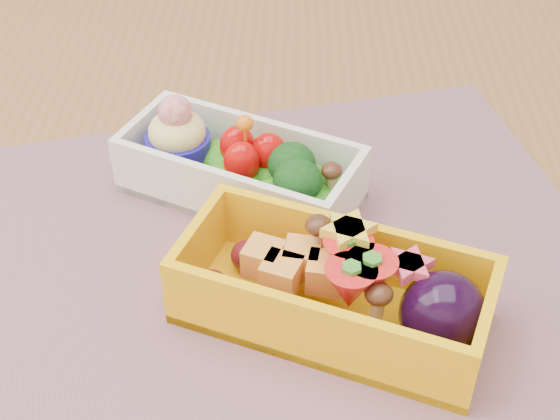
{
  "coord_description": "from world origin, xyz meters",
  "views": [
    {
      "loc": [
        0.04,
        -0.43,
        1.13
      ],
      "look_at": [
        0.03,
        -0.03,
        0.79
      ],
      "focal_mm": 52.11,
      "sensor_mm": 36.0,
      "label": 1
    }
  ],
  "objects_px": {
    "bento_white": "(239,168)",
    "table": "(240,319)",
    "placemat": "(269,258)",
    "bento_yellow": "(340,290)"
  },
  "relations": [
    {
      "from": "bento_white",
      "to": "table",
      "type": "bearing_deg",
      "value": -67.73
    },
    {
      "from": "table",
      "to": "placemat",
      "type": "height_order",
      "value": "placemat"
    },
    {
      "from": "placemat",
      "to": "bento_yellow",
      "type": "relative_size",
      "value": 2.21
    },
    {
      "from": "table",
      "to": "bento_yellow",
      "type": "relative_size",
      "value": 5.87
    },
    {
      "from": "bento_yellow",
      "to": "bento_white",
      "type": "bearing_deg",
      "value": 139.4
    },
    {
      "from": "table",
      "to": "bento_yellow",
      "type": "distance_m",
      "value": 0.17
    },
    {
      "from": "bento_white",
      "to": "bento_yellow",
      "type": "height_order",
      "value": "bento_white"
    },
    {
      "from": "placemat",
      "to": "bento_white",
      "type": "height_order",
      "value": "bento_white"
    },
    {
      "from": "placemat",
      "to": "bento_white",
      "type": "bearing_deg",
      "value": 109.0
    },
    {
      "from": "table",
      "to": "bento_white",
      "type": "distance_m",
      "value": 0.13
    }
  ]
}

